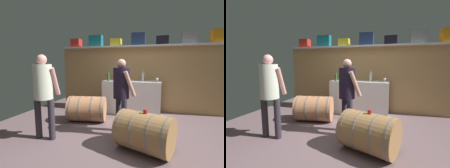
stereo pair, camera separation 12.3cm
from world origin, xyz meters
TOP-DOWN VIEW (x-y plane):
  - ground_plane at (0.00, 0.57)m, footprint 6.27×7.73m
  - back_wall_panel at (0.00, 2.26)m, footprint 5.07×0.10m
  - high_shelf_board at (0.00, 2.11)m, footprint 4.67×0.40m
  - toolcase_red at (-2.00, 2.11)m, footprint 0.30×0.27m
  - toolcase_teal at (-1.32, 2.11)m, footprint 0.42×0.20m
  - toolcase_yellow at (-0.67, 2.11)m, footprint 0.32×0.23m
  - toolcase_navy at (-0.00, 2.11)m, footprint 0.39×0.29m
  - toolcase_black at (0.67, 2.11)m, footprint 0.35×0.30m
  - toolcase_grey at (1.36, 2.11)m, footprint 0.40×0.19m
  - toolcase_orange at (2.02, 2.11)m, footprint 0.34×0.28m
  - work_cabinet at (-0.13, 1.89)m, footprint 1.62×0.63m
  - wine_bottle_clear at (0.18, 1.88)m, footprint 0.08×0.08m
  - wine_bottle_green at (-0.78, 1.66)m, footprint 0.07×0.07m
  - wine_glass at (0.56, 1.65)m, footprint 0.07×0.07m
  - wine_barrel_near at (0.42, -0.12)m, footprint 1.04×0.88m
  - wine_barrel_far at (-1.08, 0.88)m, footprint 1.00×0.78m
  - tasting_cup at (0.42, -0.12)m, footprint 0.07×0.07m
  - winemaker_pouring at (-1.45, -0.21)m, footprint 0.48×0.41m
  - visitor_tasting at (-0.10, 0.44)m, footprint 0.48×0.48m

SIDE VIEW (x-z plane):
  - ground_plane at x=0.00m, z-range -0.02..0.00m
  - wine_barrel_far at x=-1.08m, z-range 0.00..0.63m
  - wine_barrel_near at x=0.42m, z-range 0.00..0.65m
  - work_cabinet at x=-0.13m, z-range 0.00..0.94m
  - tasting_cup at x=0.42m, z-range 0.65..0.71m
  - visitor_tasting at x=-0.10m, z-range 0.17..1.70m
  - back_wall_panel at x=0.00m, z-range 0.00..1.91m
  - winemaker_pouring at x=-1.45m, z-range 0.18..1.78m
  - wine_glass at x=0.56m, z-range 0.96..1.09m
  - wine_bottle_green at x=-0.78m, z-range 0.92..1.20m
  - wine_bottle_clear at x=0.18m, z-range 0.92..1.23m
  - high_shelf_board at x=0.00m, z-range 1.91..1.95m
  - toolcase_yellow at x=-0.67m, z-range 1.95..2.17m
  - toolcase_black at x=0.67m, z-range 1.95..2.18m
  - toolcase_red at x=-2.00m, z-range 1.95..2.21m
  - toolcase_grey at x=1.36m, z-range 1.95..2.26m
  - toolcase_orange at x=2.02m, z-range 1.95..2.29m
  - toolcase_teal at x=-1.32m, z-range 1.95..2.29m
  - toolcase_navy at x=0.00m, z-range 1.95..2.30m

